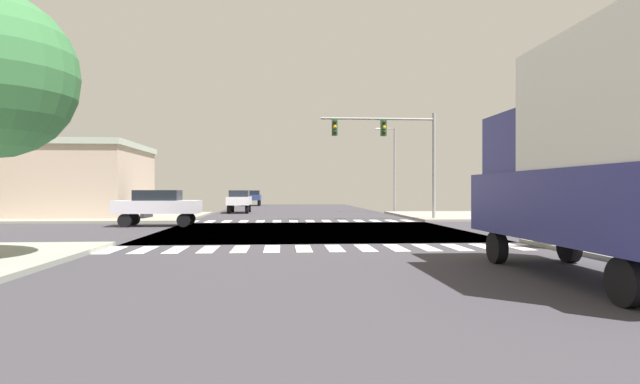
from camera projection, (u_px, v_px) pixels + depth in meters
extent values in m
cube|color=#36343A|center=(313.00, 231.00, 23.53)|extent=(14.00, 90.00, 0.05)
cube|color=#36343A|center=(313.00, 231.00, 23.53)|extent=(90.00, 12.00, 0.05)
cube|color=gray|center=(483.00, 215.00, 36.46)|extent=(12.00, 12.00, 0.14)
cube|color=gray|center=(112.00, 217.00, 34.54)|extent=(12.00, 12.00, 0.14)
cube|color=white|center=(111.00, 250.00, 15.75)|extent=(0.50, 2.00, 0.01)
cube|color=white|center=(143.00, 250.00, 15.83)|extent=(0.50, 2.00, 0.01)
cube|color=white|center=(176.00, 250.00, 15.90)|extent=(0.50, 2.00, 0.01)
cube|color=white|center=(208.00, 249.00, 15.97)|extent=(0.50, 2.00, 0.01)
cube|color=white|center=(240.00, 249.00, 16.05)|extent=(0.50, 2.00, 0.01)
cube|color=white|center=(272.00, 249.00, 16.12)|extent=(0.50, 2.00, 0.01)
cube|color=white|center=(304.00, 248.00, 16.20)|extent=(0.50, 2.00, 0.01)
cube|color=white|center=(335.00, 248.00, 16.27)|extent=(0.50, 2.00, 0.01)
cube|color=white|center=(365.00, 248.00, 16.34)|extent=(0.50, 2.00, 0.01)
cube|color=white|center=(396.00, 248.00, 16.42)|extent=(0.50, 2.00, 0.01)
cube|color=white|center=(426.00, 247.00, 16.49)|extent=(0.50, 2.00, 0.01)
cube|color=white|center=(456.00, 247.00, 16.57)|extent=(0.50, 2.00, 0.01)
cube|color=white|center=(486.00, 247.00, 16.64)|extent=(0.50, 2.00, 0.01)
cube|color=white|center=(516.00, 247.00, 16.71)|extent=(0.50, 2.00, 0.01)
cube|color=white|center=(193.00, 222.00, 30.31)|extent=(0.50, 2.00, 0.01)
cube|color=white|center=(210.00, 221.00, 30.39)|extent=(0.50, 2.00, 0.01)
cube|color=white|center=(227.00, 221.00, 30.46)|extent=(0.50, 2.00, 0.01)
cube|color=white|center=(244.00, 221.00, 30.53)|extent=(0.50, 2.00, 0.01)
cube|color=white|center=(260.00, 221.00, 30.61)|extent=(0.50, 2.00, 0.01)
cube|color=white|center=(277.00, 221.00, 30.68)|extent=(0.50, 2.00, 0.01)
cube|color=white|center=(294.00, 221.00, 30.76)|extent=(0.50, 2.00, 0.01)
cube|color=white|center=(310.00, 221.00, 30.83)|extent=(0.50, 2.00, 0.01)
cube|color=white|center=(326.00, 221.00, 30.90)|extent=(0.50, 2.00, 0.01)
cube|color=white|center=(343.00, 221.00, 30.98)|extent=(0.50, 2.00, 0.01)
cube|color=white|center=(359.00, 221.00, 31.05)|extent=(0.50, 2.00, 0.01)
cube|color=white|center=(375.00, 221.00, 31.13)|extent=(0.50, 2.00, 0.01)
cube|color=white|center=(391.00, 221.00, 31.20)|extent=(0.50, 2.00, 0.01)
cube|color=white|center=(407.00, 221.00, 31.27)|extent=(0.50, 2.00, 0.01)
cylinder|color=gray|center=(434.00, 167.00, 31.55)|extent=(0.20, 0.20, 6.68)
cylinder|color=gray|center=(378.00, 119.00, 31.28)|extent=(7.06, 0.14, 0.14)
cube|color=#1E5123|center=(383.00, 128.00, 31.31)|extent=(0.32, 0.40, 1.00)
sphere|color=black|center=(384.00, 122.00, 31.07)|extent=(0.22, 0.22, 0.22)
sphere|color=orange|center=(384.00, 127.00, 31.07)|extent=(0.22, 0.22, 0.22)
sphere|color=black|center=(384.00, 132.00, 31.07)|extent=(0.22, 0.22, 0.22)
cube|color=#1E5123|center=(335.00, 127.00, 31.09)|extent=(0.32, 0.40, 1.00)
sphere|color=black|center=(335.00, 122.00, 30.84)|extent=(0.22, 0.22, 0.22)
sphere|color=orange|center=(335.00, 127.00, 30.84)|extent=(0.22, 0.22, 0.22)
sphere|color=black|center=(335.00, 132.00, 30.85)|extent=(0.22, 0.22, 0.22)
cylinder|color=gray|center=(395.00, 170.00, 42.58)|extent=(0.16, 0.16, 7.16)
cylinder|color=gray|center=(386.00, 129.00, 42.52)|extent=(1.40, 0.10, 0.10)
ellipsoid|color=silver|center=(378.00, 129.00, 42.47)|extent=(0.60, 0.32, 0.20)
cube|color=#B9A492|center=(33.00, 183.00, 35.20)|extent=(14.35, 9.13, 4.72)
cube|color=#A7B4A3|center=(33.00, 146.00, 35.20)|extent=(14.65, 9.43, 0.40)
cube|color=black|center=(147.00, 206.00, 32.29)|extent=(0.24, 2.20, 1.80)
cylinder|color=black|center=(189.00, 219.00, 27.26)|extent=(0.68, 0.26, 0.68)
cylinder|color=black|center=(184.00, 220.00, 25.83)|extent=(0.68, 0.26, 0.68)
cylinder|color=black|center=(133.00, 219.00, 27.05)|extent=(0.68, 0.26, 0.68)
cylinder|color=black|center=(125.00, 221.00, 25.61)|extent=(0.68, 0.26, 0.68)
cube|color=silver|center=(158.00, 207.00, 26.43)|extent=(4.30, 1.80, 0.66)
cube|color=black|center=(158.00, 195.00, 26.43)|extent=(2.24, 1.55, 0.54)
cylinder|color=black|center=(247.00, 209.00, 40.90)|extent=(0.26, 0.68, 0.68)
cylinder|color=black|center=(229.00, 209.00, 40.79)|extent=(0.26, 0.68, 0.68)
cylinder|color=black|center=(249.00, 208.00, 43.81)|extent=(0.26, 0.68, 0.68)
cylinder|color=black|center=(232.00, 208.00, 43.71)|extent=(0.26, 0.68, 0.68)
cube|color=silver|center=(239.00, 201.00, 42.30)|extent=(1.80, 4.30, 0.66)
cube|color=black|center=(239.00, 194.00, 42.30)|extent=(1.55, 2.24, 0.54)
cylinder|color=black|center=(259.00, 203.00, 61.16)|extent=(0.26, 0.68, 0.68)
cylinder|color=black|center=(247.00, 203.00, 61.06)|extent=(0.26, 0.68, 0.68)
cylinder|color=black|center=(260.00, 203.00, 64.08)|extent=(0.26, 0.68, 0.68)
cylinder|color=black|center=(248.00, 203.00, 63.97)|extent=(0.26, 0.68, 0.68)
cube|color=navy|center=(253.00, 197.00, 62.57)|extent=(1.80, 4.30, 0.66)
cube|color=black|center=(253.00, 193.00, 62.57)|extent=(1.55, 2.24, 0.54)
cylinder|color=black|center=(497.00, 248.00, 12.94)|extent=(0.26, 0.80, 0.80)
cylinder|color=black|center=(569.00, 247.00, 13.08)|extent=(0.26, 0.80, 0.80)
cylinder|color=black|center=(627.00, 282.00, 8.06)|extent=(0.26, 0.80, 0.80)
cube|color=navy|center=(591.00, 205.00, 10.57)|extent=(2.40, 7.20, 1.49)
cube|color=white|center=(627.00, 99.00, 9.48)|extent=(2.30, 4.18, 2.56)
cube|color=navy|center=(539.00, 144.00, 12.72)|extent=(2.11, 2.02, 1.49)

